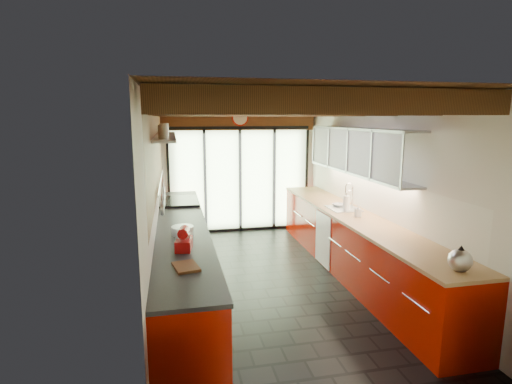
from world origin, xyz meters
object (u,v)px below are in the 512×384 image
Objects in this scene: paper_towel at (346,203)px; bowl at (339,205)px; kettle at (460,259)px; stand_mixer at (184,240)px; soap_bottle at (358,211)px.

paper_towel reaches higher than bowl.
kettle is 2.54m from paper_towel.
bowl is at bearing 90.00° from kettle.
kettle is at bearing -24.60° from stand_mixer.
kettle is at bearing -90.00° from paper_towel.
stand_mixer is 3.03m from bowl.
kettle reaches higher than soap_bottle.
stand_mixer is at bearing -147.04° from bowl.
kettle is at bearing -90.00° from soap_bottle.
kettle is 1.01× the size of paper_towel.
stand_mixer is at bearing -159.04° from soap_bottle.
soap_bottle is (2.54, 0.97, -0.01)m from stand_mixer.
soap_bottle is 0.83× the size of bowl.
stand_mixer is 1.12× the size of paper_towel.
kettle is at bearing -90.00° from bowl.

